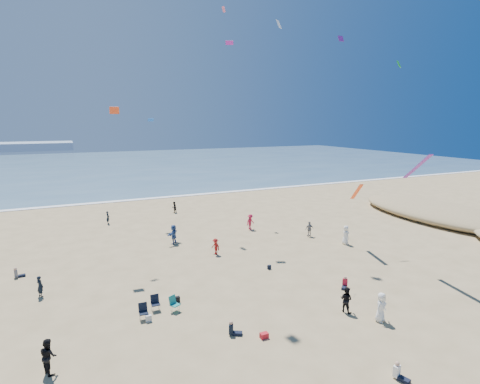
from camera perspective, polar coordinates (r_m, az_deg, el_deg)
name	(u,v)px	position (r m, az deg, el deg)	size (l,w,h in m)	color
ocean	(99,166)	(108.64, -20.70, 3.73)	(220.00, 100.00, 0.06)	#476B84
surf_line	(126,201)	(59.40, -16.98, -1.25)	(220.00, 1.20, 0.08)	white
standing_flyers	(226,250)	(32.76, -2.08, -8.89)	(27.21, 33.79, 1.90)	black
seated_group	(244,321)	(22.98, 0.68, -19.02)	(22.80, 22.91, 0.84)	white
chair_cluster	(158,306)	(24.84, -12.35, -16.67)	(2.72, 1.41, 1.00)	black
white_tote	(149,318)	(24.29, -13.76, -18.20)	(0.35, 0.20, 0.40)	silver
black_backpack	(178,299)	(26.18, -9.50, -15.83)	(0.30, 0.22, 0.38)	black
cooler	(264,335)	(22.22, 3.70, -20.98)	(0.45, 0.30, 0.30)	red
navy_bag	(269,267)	(31.10, 4.47, -11.35)	(0.28, 0.18, 0.34)	black
kites_aloft	(298,83)	(31.76, 8.84, 16.05)	(36.47, 39.69, 30.79)	#C80757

